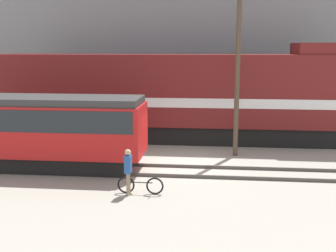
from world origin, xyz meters
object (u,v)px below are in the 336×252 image
object	(u,v)px
freight_locomotive	(172,96)
utility_pole_left	(238,69)
bicycle	(140,185)
streetcar	(33,128)
person	(128,167)

from	to	relation	value
freight_locomotive	utility_pole_left	bearing A→B (deg)	-42.64
bicycle	freight_locomotive	bearing A→B (deg)	88.16
streetcar	bicycle	xyz separation A→B (m)	(5.13, -2.77, -1.48)
freight_locomotive	bicycle	world-z (taller)	freight_locomotive
person	utility_pole_left	size ratio (longest dim) A/B	0.20
bicycle	person	world-z (taller)	person
streetcar	utility_pole_left	xyz separation A→B (m)	(8.79, 3.11, 2.38)
utility_pole_left	person	bearing A→B (deg)	-124.07
streetcar	utility_pole_left	distance (m)	9.63
streetcar	bicycle	bearing A→B (deg)	-28.43
bicycle	person	xyz separation A→B (m)	(-0.41, -0.14, 0.70)
person	utility_pole_left	bearing A→B (deg)	55.93
freight_locomotive	utility_pole_left	world-z (taller)	utility_pole_left
streetcar	person	distance (m)	5.60
streetcar	person	size ratio (longest dim) A/B	5.69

